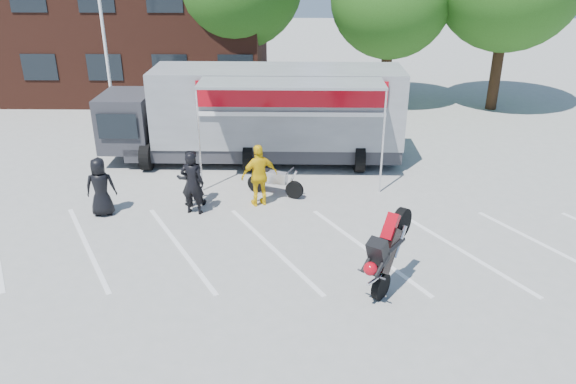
{
  "coord_description": "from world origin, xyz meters",
  "views": [
    {
      "loc": [
        0.81,
        -11.6,
        7.16
      ],
      "look_at": [
        0.59,
        1.63,
        1.3
      ],
      "focal_mm": 35.0,
      "sensor_mm": 36.0,
      "label": 1
    }
  ],
  "objects_px": {
    "flagpole": "(107,6)",
    "spectator_leather_c": "(191,178)",
    "stunt_bike_rider": "(393,284)",
    "transporter_truck": "(264,160)",
    "parked_motorcycle": "(275,195)",
    "spectator_hivis": "(259,175)",
    "spectator_leather_a": "(101,187)",
    "spectator_leather_b": "(192,183)"
  },
  "relations": [
    {
      "from": "parked_motorcycle",
      "to": "spectator_leather_b",
      "type": "bearing_deg",
      "value": 141.77
    },
    {
      "from": "flagpole",
      "to": "spectator_leather_c",
      "type": "distance_m",
      "value": 8.6
    },
    {
      "from": "parked_motorcycle",
      "to": "spectator_hivis",
      "type": "relative_size",
      "value": 1.01
    },
    {
      "from": "spectator_leather_a",
      "to": "spectator_leather_c",
      "type": "distance_m",
      "value": 2.55
    },
    {
      "from": "flagpole",
      "to": "stunt_bike_rider",
      "type": "xyz_separation_m",
      "value": [
        9.31,
        -10.61,
        -5.05
      ]
    },
    {
      "from": "flagpole",
      "to": "parked_motorcycle",
      "type": "bearing_deg",
      "value": -41.53
    },
    {
      "from": "flagpole",
      "to": "spectator_leather_b",
      "type": "height_order",
      "value": "flagpole"
    },
    {
      "from": "transporter_truck",
      "to": "parked_motorcycle",
      "type": "xyz_separation_m",
      "value": [
        0.51,
        -3.05,
        0.0
      ]
    },
    {
      "from": "flagpole",
      "to": "parked_motorcycle",
      "type": "xyz_separation_m",
      "value": [
        6.39,
        -5.66,
        -5.05
      ]
    },
    {
      "from": "transporter_truck",
      "to": "stunt_bike_rider",
      "type": "height_order",
      "value": "transporter_truck"
    },
    {
      "from": "spectator_leather_c",
      "to": "spectator_hivis",
      "type": "xyz_separation_m",
      "value": [
        2.03,
        0.01,
        0.09
      ]
    },
    {
      "from": "transporter_truck",
      "to": "spectator_hivis",
      "type": "distance_m",
      "value": 3.88
    },
    {
      "from": "spectator_leather_b",
      "to": "spectator_leather_c",
      "type": "relative_size",
      "value": 1.1
    },
    {
      "from": "stunt_bike_rider",
      "to": "spectator_leather_a",
      "type": "height_order",
      "value": "spectator_leather_a"
    },
    {
      "from": "transporter_truck",
      "to": "spectator_leather_c",
      "type": "xyz_separation_m",
      "value": [
        -1.95,
        -3.77,
        0.85
      ]
    },
    {
      "from": "parked_motorcycle",
      "to": "spectator_leather_a",
      "type": "bearing_deg",
      "value": 128.78
    },
    {
      "from": "stunt_bike_rider",
      "to": "flagpole",
      "type": "bearing_deg",
      "value": 166.68
    },
    {
      "from": "spectator_hivis",
      "to": "transporter_truck",
      "type": "bearing_deg",
      "value": -111.79
    },
    {
      "from": "parked_motorcycle",
      "to": "spectator_leather_c",
      "type": "relative_size",
      "value": 1.11
    },
    {
      "from": "spectator_leather_c",
      "to": "parked_motorcycle",
      "type": "bearing_deg",
      "value": 177.84
    },
    {
      "from": "transporter_truck",
      "to": "spectator_hivis",
      "type": "relative_size",
      "value": 5.53
    },
    {
      "from": "spectator_hivis",
      "to": "flagpole",
      "type": "bearing_deg",
      "value": -69.89
    },
    {
      "from": "transporter_truck",
      "to": "spectator_hivis",
      "type": "height_order",
      "value": "spectator_hivis"
    },
    {
      "from": "stunt_bike_rider",
      "to": "spectator_hivis",
      "type": "relative_size",
      "value": 1.11
    },
    {
      "from": "flagpole",
      "to": "spectator_leather_a",
      "type": "relative_size",
      "value": 4.65
    },
    {
      "from": "spectator_leather_a",
      "to": "spectator_leather_b",
      "type": "height_order",
      "value": "spectator_leather_b"
    },
    {
      "from": "spectator_leather_b",
      "to": "flagpole",
      "type": "bearing_deg",
      "value": -48.29
    },
    {
      "from": "stunt_bike_rider",
      "to": "spectator_leather_b",
      "type": "height_order",
      "value": "spectator_leather_b"
    },
    {
      "from": "transporter_truck",
      "to": "spectator_leather_b",
      "type": "height_order",
      "value": "spectator_leather_b"
    },
    {
      "from": "parked_motorcycle",
      "to": "spectator_leather_a",
      "type": "relative_size",
      "value": 1.1
    },
    {
      "from": "transporter_truck",
      "to": "stunt_bike_rider",
      "type": "distance_m",
      "value": 8.7
    },
    {
      "from": "parked_motorcycle",
      "to": "spectator_leather_a",
      "type": "xyz_separation_m",
      "value": [
        -4.9,
        -1.45,
        0.86
      ]
    },
    {
      "from": "spectator_leather_b",
      "to": "stunt_bike_rider",
      "type": "bearing_deg",
      "value": 156.3
    },
    {
      "from": "parked_motorcycle",
      "to": "spectator_leather_c",
      "type": "xyz_separation_m",
      "value": [
        -2.45,
        -0.72,
        0.85
      ]
    },
    {
      "from": "flagpole",
      "to": "stunt_bike_rider",
      "type": "bearing_deg",
      "value": -48.75
    },
    {
      "from": "flagpole",
      "to": "spectator_hivis",
      "type": "bearing_deg",
      "value": -46.92
    },
    {
      "from": "spectator_hivis",
      "to": "parked_motorcycle",
      "type": "bearing_deg",
      "value": -143.9
    },
    {
      "from": "spectator_leather_b",
      "to": "spectator_leather_c",
      "type": "distance_m",
      "value": 0.6
    },
    {
      "from": "spectator_hivis",
      "to": "spectator_leather_b",
      "type": "bearing_deg",
      "value": -5.63
    },
    {
      "from": "transporter_truck",
      "to": "spectator_leather_a",
      "type": "xyz_separation_m",
      "value": [
        -4.39,
        -4.49,
        0.86
      ]
    },
    {
      "from": "flagpole",
      "to": "spectator_leather_b",
      "type": "xyz_separation_m",
      "value": [
        4.09,
        -6.96,
        -4.12
      ]
    },
    {
      "from": "transporter_truck",
      "to": "stunt_bike_rider",
      "type": "relative_size",
      "value": 4.97
    }
  ]
}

